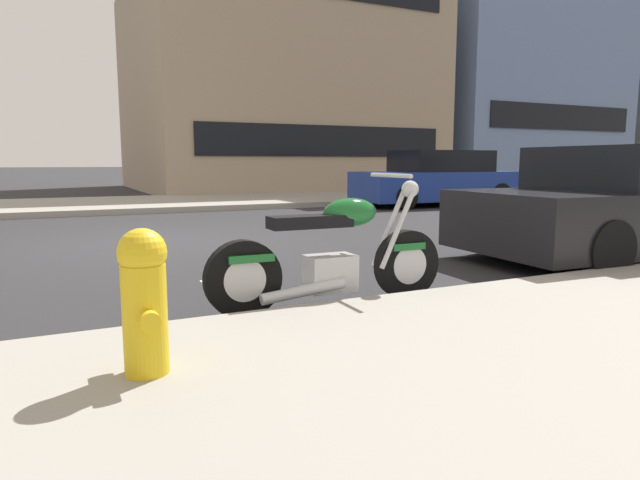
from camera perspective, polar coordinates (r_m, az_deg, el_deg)
The scene contains 9 objects.
ground_plane at distance 8.72m, azimuth -16.63°, elevation -0.21°, with size 260.00×260.00×0.00m, color #28282B.
sidewalk_far_curb at distance 20.69m, azimuth 14.41°, elevation 4.65°, with size 120.00×5.00×0.14m, color gray.
parking_stall_stripe at distance 4.76m, azimuth -8.39°, elevation -6.58°, with size 0.12×2.20×0.01m, color silver.
parked_motorcycle at distance 4.57m, azimuth 1.35°, elevation -1.78°, with size 2.10×0.62×1.10m.
parked_car_across_street at distance 8.11m, azimuth 29.86°, elevation 3.13°, with size 4.76×2.12×1.38m.
car_opposite_curb at distance 15.72m, azimuth 11.93°, elevation 6.07°, with size 4.63×2.06×1.50m.
fire_hydrant at distance 2.90m, azimuth -17.59°, elevation -5.66°, with size 0.24×0.36×0.74m.
townhouse_mid_block at distance 25.73m, azimuth -5.32°, elevation 15.14°, with size 11.38×11.72×8.80m.
townhouse_far_uphill at distance 31.35m, azimuth 17.36°, elevation 18.70°, with size 10.10×9.21×14.38m.
Camera 1 is at (-1.37, -8.53, 1.20)m, focal length 31.21 mm.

